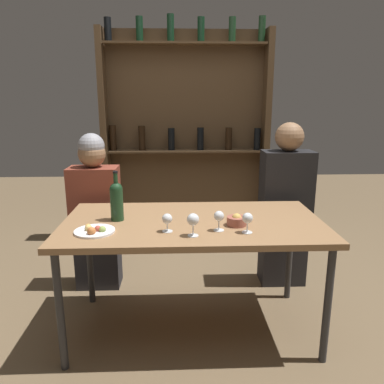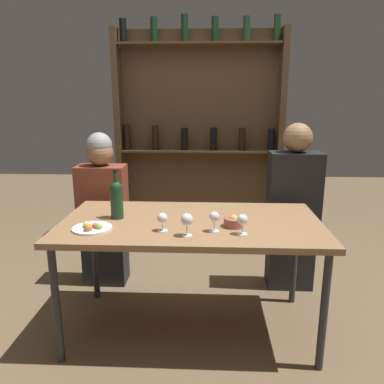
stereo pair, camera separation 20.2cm
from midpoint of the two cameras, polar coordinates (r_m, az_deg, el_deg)
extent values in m
plane|color=brown|center=(2.65, -2.21, -19.91)|extent=(10.00, 10.00, 0.00)
cube|color=olive|center=(2.32, -2.38, -4.82)|extent=(1.59, 0.84, 0.04)
cylinder|color=#2D2D30|center=(2.28, -22.02, -16.63)|extent=(0.04, 0.04, 0.71)
cylinder|color=#2D2D30|center=(2.27, 17.49, -16.27)|extent=(0.04, 0.04, 0.71)
cylinder|color=#2D2D30|center=(2.89, -17.31, -9.50)|extent=(0.04, 0.04, 0.71)
cylinder|color=#2D2D30|center=(2.88, 12.71, -9.22)|extent=(0.04, 0.04, 0.71)
cube|color=#4C3823|center=(3.98, -2.45, 8.21)|extent=(1.65, 0.02, 2.14)
cube|color=#4C3823|center=(3.96, -14.57, 7.75)|extent=(0.06, 0.18, 2.14)
cube|color=#4C3823|center=(3.96, 9.69, 8.00)|extent=(0.06, 0.18, 2.14)
cube|color=#4C3823|center=(3.89, -2.43, 6.27)|extent=(1.57, 0.18, 0.02)
cylinder|color=black|center=(3.95, -13.42, 8.03)|extent=(0.07, 0.07, 0.25)
cylinder|color=black|center=(3.90, -9.13, 8.11)|extent=(0.07, 0.07, 0.25)
cylinder|color=black|center=(3.87, -4.67, 8.02)|extent=(0.07, 0.07, 0.22)
cylinder|color=black|center=(3.87, -0.22, 8.11)|extent=(0.07, 0.07, 0.23)
cylinder|color=black|center=(3.90, 4.11, 8.09)|extent=(0.07, 0.07, 0.23)
cylinder|color=black|center=(3.93, 8.46, 8.00)|extent=(0.07, 0.07, 0.22)
cube|color=#4C3823|center=(3.89, -2.60, 21.69)|extent=(1.57, 0.18, 0.02)
cylinder|color=black|center=(3.97, -14.27, 22.88)|extent=(0.07, 0.07, 0.22)
cylinder|color=black|center=(3.93, -9.61, 23.27)|extent=(0.07, 0.07, 0.23)
cylinder|color=black|center=(3.92, -4.90, 23.62)|extent=(0.07, 0.07, 0.25)
cylinder|color=black|center=(3.90, -0.23, 23.52)|extent=(0.07, 0.07, 0.23)
cylinder|color=#19381E|center=(3.93, 4.56, 23.44)|extent=(0.07, 0.07, 0.23)
cylinder|color=#19381E|center=(3.98, 9.06, 23.28)|extent=(0.07, 0.07, 0.24)
cylinder|color=#19381E|center=(2.36, -13.80, -1.93)|extent=(0.08, 0.08, 0.20)
sphere|color=#19381E|center=(2.33, -13.95, 0.40)|extent=(0.08, 0.08, 0.08)
cylinder|color=#19381E|center=(2.32, -14.02, 1.59)|extent=(0.03, 0.03, 0.10)
cylinder|color=black|center=(2.31, -14.10, 2.95)|extent=(0.03, 0.03, 0.01)
cylinder|color=silver|center=(2.06, -2.67, -6.69)|extent=(0.06, 0.06, 0.00)
cylinder|color=silver|center=(2.05, -2.68, -5.69)|extent=(0.01, 0.01, 0.07)
sphere|color=silver|center=(2.03, -2.70, -4.24)|extent=(0.07, 0.07, 0.07)
cylinder|color=silver|center=(2.14, 1.40, -5.89)|extent=(0.06, 0.06, 0.00)
cylinder|color=silver|center=(2.13, 1.40, -4.98)|extent=(0.01, 0.01, 0.07)
sphere|color=silver|center=(2.11, 1.41, -3.71)|extent=(0.06, 0.06, 0.06)
cylinder|color=silver|center=(2.12, 5.67, -6.18)|extent=(0.06, 0.06, 0.00)
cylinder|color=silver|center=(2.11, 5.69, -5.28)|extent=(0.01, 0.01, 0.07)
sphere|color=silver|center=(2.09, 5.73, -4.00)|extent=(0.06, 0.06, 0.06)
cylinder|color=silver|center=(2.14, -6.50, -6.00)|extent=(0.06, 0.06, 0.00)
cylinder|color=silver|center=(2.13, -6.52, -5.24)|extent=(0.01, 0.01, 0.06)
sphere|color=silver|center=(2.11, -6.55, -4.09)|extent=(0.06, 0.06, 0.06)
cylinder|color=white|center=(2.21, -17.19, -5.75)|extent=(0.23, 0.23, 0.01)
sphere|color=#B74C3D|center=(2.19, -16.75, -5.43)|extent=(0.04, 0.04, 0.04)
sphere|color=gold|center=(2.25, -18.08, -5.09)|extent=(0.03, 0.03, 0.03)
sphere|color=#99B256|center=(2.18, -16.11, -5.52)|extent=(0.04, 0.04, 0.04)
sphere|color=#C67038|center=(2.15, -17.71, -5.75)|extent=(0.05, 0.05, 0.05)
sphere|color=#E5BC66|center=(2.22, -18.06, -5.29)|extent=(0.04, 0.04, 0.04)
cylinder|color=#995142|center=(2.22, 4.23, -4.47)|extent=(0.12, 0.12, 0.05)
sphere|color=gold|center=(2.22, 4.23, -4.04)|extent=(0.06, 0.06, 0.06)
cube|color=#26262B|center=(3.17, -15.83, -9.78)|extent=(0.34, 0.22, 0.45)
cube|color=brown|center=(3.01, -16.45, -1.27)|extent=(0.37, 0.22, 0.52)
sphere|color=#8C6647|center=(2.94, -16.94, 5.59)|extent=(0.21, 0.21, 0.21)
sphere|color=gray|center=(2.93, -17.02, 6.68)|extent=(0.19, 0.19, 0.19)
cube|color=#26262B|center=(3.17, 11.78, -9.50)|extent=(0.35, 0.22, 0.45)
cube|color=black|center=(3.00, 12.29, 0.07)|extent=(0.39, 0.22, 0.64)
sphere|color=#8C6647|center=(2.93, 12.73, 8.20)|extent=(0.22, 0.22, 0.22)
camera|label=1|loc=(0.10, -92.42, -0.61)|focal=35.00mm
camera|label=2|loc=(0.10, 87.58, 0.61)|focal=35.00mm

